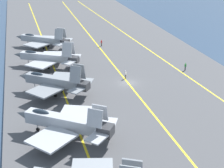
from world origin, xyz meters
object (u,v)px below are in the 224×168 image
Objects in this scene: crew_white_vest at (126,74)px; crew_red_vest at (101,43)px; parked_jet_third at (54,81)px; parked_jet_second at (64,122)px; parked_jet_fourth at (47,57)px; crew_green_vest at (185,66)px; parked_jet_fifth at (43,40)px.

crew_red_vest is at bearing -1.47° from crew_white_vest.
parked_jet_third is 16.12m from crew_white_vest.
parked_jet_fourth is at bearing -0.88° from parked_jet_second.
crew_white_vest is 24.28m from crew_red_vest.
crew_red_vest is (24.28, -0.62, 0.00)m from crew_white_vest.
crew_green_vest is 27.10m from crew_red_vest.
parked_jet_third is at bearing 150.18° from crew_red_vest.
parked_jet_fifth reaches higher than crew_green_vest.
parked_jet_fourth is 20.54m from crew_red_vest.
crew_green_vest is at bearing -109.33° from parked_jet_fourth.
parked_jet_fifth is at bearing 29.38° from crew_white_vest.
crew_red_vest is at bearing 31.01° from crew_green_vest.
parked_jet_fourth reaches higher than parked_jet_second.
parked_jet_third reaches higher than parked_jet_fifth.
parked_jet_fifth is at bearing 49.02° from crew_green_vest.
parked_jet_third is 30.58m from crew_green_vest.
crew_white_vest is at bearing 94.12° from crew_green_vest.
parked_jet_third is (15.92, -0.40, 0.17)m from parked_jet_second.
parked_jet_third is 0.91× the size of parked_jet_fourth.
crew_white_vest is (-11.58, -15.46, -1.44)m from parked_jet_fourth.
crew_green_vest is 14.62m from crew_white_vest.
crew_white_vest is 1.00× the size of crew_red_vest.
crew_red_vest is at bearing -99.24° from parked_jet_fifth.
parked_jet_fourth is 19.37m from crew_white_vest.
parked_jet_third is at bearing 99.37° from crew_green_vest.
crew_green_vest is (4.97, -30.12, -1.73)m from parked_jet_third.
parked_jet_second is 8.69× the size of crew_red_vest.
parked_jet_third is 8.11× the size of crew_green_vest.
parked_jet_fifth is 39.35m from crew_green_vest.
parked_jet_second is 8.71× the size of crew_white_vest.
parked_jet_second reaches higher than crew_white_vest.
parked_jet_second is 25.49m from crew_white_vest.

